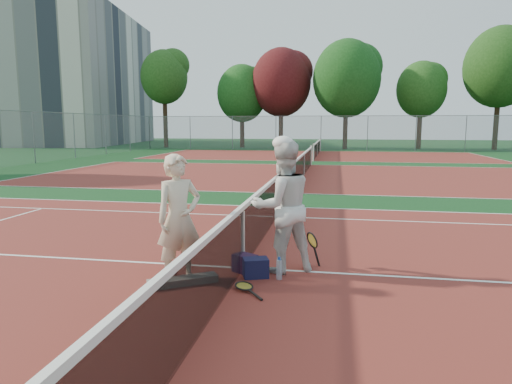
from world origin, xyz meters
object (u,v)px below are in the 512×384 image
at_px(player_b, 282,207).
at_px(racket_black_held, 312,250).
at_px(sports_bag_navy, 256,268).
at_px(sports_bag_purple, 245,263).
at_px(racket_red, 187,260).
at_px(water_bottle, 279,270).
at_px(net_main, 243,237).
at_px(racket_spare, 244,287).
at_px(player_a, 179,218).
at_px(apartment_block, 86,80).

xyz_separation_m(player_b, racket_black_held, (0.45, 0.21, -0.72)).
height_order(sports_bag_navy, sports_bag_purple, sports_bag_navy).
xyz_separation_m(racket_red, water_bottle, (1.36, 0.13, -0.12)).
bearing_deg(sports_bag_purple, sports_bag_navy, -43.67).
xyz_separation_m(player_b, sports_bag_navy, (-0.35, -0.39, -0.87)).
bearing_deg(net_main, sports_bag_navy, -54.58).
xyz_separation_m(racket_red, racket_spare, (0.94, -0.38, -0.23)).
relative_size(sports_bag_navy, water_bottle, 1.22).
relative_size(racket_spare, water_bottle, 2.00).
distance_m(player_a, player_b, 1.58).
height_order(player_a, sports_bag_navy, player_a).
xyz_separation_m(player_a, racket_red, (0.05, 0.16, -0.66)).
bearing_deg(racket_red, player_b, -25.23).
height_order(racket_red, sports_bag_navy, racket_red).
xyz_separation_m(racket_red, sports_bag_navy, (1.01, 0.17, -0.12)).
bearing_deg(racket_red, water_bottle, -42.40).
bearing_deg(apartment_block, player_a, -58.68).
bearing_deg(player_a, racket_red, 29.87).
distance_m(sports_bag_navy, sports_bag_purple, 0.28).
distance_m(racket_red, racket_spare, 1.04).
xyz_separation_m(net_main, racket_red, (-0.74, -0.56, -0.24)).
bearing_deg(player_b, apartment_block, -86.08).
relative_size(player_a, racket_black_held, 3.20).
distance_m(player_a, racket_red, 0.68).
relative_size(net_main, player_a, 5.94).
distance_m(apartment_block, player_a, 52.76).
height_order(apartment_block, racket_spare, apartment_block).
relative_size(player_b, racket_red, 3.79).
xyz_separation_m(net_main, player_a, (-0.78, -0.72, 0.41)).
height_order(apartment_block, player_a, apartment_block).
relative_size(apartment_block, sports_bag_navy, 59.96).
bearing_deg(apartment_block, player_b, -56.96).
height_order(player_a, player_b, player_b).
height_order(player_b, sports_bag_purple, player_b).
relative_size(player_b, water_bottle, 6.75).
bearing_deg(water_bottle, player_b, 91.33).
bearing_deg(sports_bag_navy, player_b, 48.02).
distance_m(player_b, water_bottle, 0.96).
bearing_deg(apartment_block, sports_bag_purple, -57.58).
height_order(racket_red, racket_spare, racket_red).
height_order(net_main, racket_red, net_main).
bearing_deg(apartment_block, racket_spare, -57.88).
bearing_deg(apartment_block, racket_black_held, -56.42).
distance_m(player_a, sports_bag_navy, 1.35).
relative_size(apartment_block, sports_bag_purple, 63.55).
xyz_separation_m(player_a, sports_bag_navy, (1.05, 0.34, -0.78)).
xyz_separation_m(net_main, apartment_block, (-28.00, 44.00, 6.99)).
distance_m(net_main, sports_bag_purple, 0.42).
xyz_separation_m(racket_black_held, sports_bag_navy, (-0.80, -0.60, -0.14)).
bearing_deg(racket_black_held, racket_spare, 12.21).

